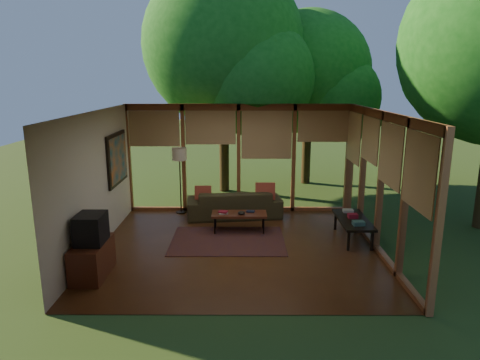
{
  "coord_description": "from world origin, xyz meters",
  "views": [
    {
      "loc": [
        0.07,
        -8.0,
        3.3
      ],
      "look_at": [
        0.04,
        0.7,
        1.23
      ],
      "focal_mm": 32.0,
      "sensor_mm": 36.0,
      "label": 1
    }
  ],
  "objects_px": {
    "sofa": "(234,203)",
    "media_cabinet": "(92,259)",
    "side_console": "(353,221)",
    "television": "(91,229)",
    "floor_lamp": "(179,158)",
    "coffee_table": "(239,215)"
  },
  "relations": [
    {
      "from": "sofa",
      "to": "side_console",
      "type": "distance_m",
      "value": 2.94
    },
    {
      "from": "sofa",
      "to": "floor_lamp",
      "type": "relative_size",
      "value": 1.38
    },
    {
      "from": "media_cabinet",
      "to": "coffee_table",
      "type": "bearing_deg",
      "value": 41.2
    },
    {
      "from": "sofa",
      "to": "floor_lamp",
      "type": "bearing_deg",
      "value": -18.94
    },
    {
      "from": "media_cabinet",
      "to": "side_console",
      "type": "distance_m",
      "value": 5.16
    },
    {
      "from": "television",
      "to": "sofa",
      "type": "bearing_deg",
      "value": 54.19
    },
    {
      "from": "sofa",
      "to": "television",
      "type": "bearing_deg",
      "value": 47.42
    },
    {
      "from": "television",
      "to": "coffee_table",
      "type": "xyz_separation_m",
      "value": [
        2.47,
        2.18,
        -0.46
      ]
    },
    {
      "from": "sofa",
      "to": "media_cabinet",
      "type": "xyz_separation_m",
      "value": [
        -2.36,
        -3.25,
        -0.03
      ]
    },
    {
      "from": "floor_lamp",
      "to": "side_console",
      "type": "distance_m",
      "value": 4.37
    },
    {
      "from": "floor_lamp",
      "to": "side_console",
      "type": "bearing_deg",
      "value": -25.34
    },
    {
      "from": "television",
      "to": "media_cabinet",
      "type": "bearing_deg",
      "value": 180.0
    },
    {
      "from": "television",
      "to": "coffee_table",
      "type": "height_order",
      "value": "television"
    },
    {
      "from": "coffee_table",
      "to": "side_console",
      "type": "height_order",
      "value": "side_console"
    },
    {
      "from": "media_cabinet",
      "to": "television",
      "type": "xyz_separation_m",
      "value": [
        0.02,
        0.0,
        0.55
      ]
    },
    {
      "from": "television",
      "to": "floor_lamp",
      "type": "xyz_separation_m",
      "value": [
        1.0,
        3.54,
        0.56
      ]
    },
    {
      "from": "sofa",
      "to": "media_cabinet",
      "type": "relative_size",
      "value": 2.27
    },
    {
      "from": "floor_lamp",
      "to": "coffee_table",
      "type": "height_order",
      "value": "floor_lamp"
    },
    {
      "from": "floor_lamp",
      "to": "coffee_table",
      "type": "distance_m",
      "value": 2.24
    },
    {
      "from": "coffee_table",
      "to": "sofa",
      "type": "bearing_deg",
      "value": 96.88
    },
    {
      "from": "media_cabinet",
      "to": "television",
      "type": "height_order",
      "value": "television"
    },
    {
      "from": "sofa",
      "to": "media_cabinet",
      "type": "distance_m",
      "value": 4.02
    }
  ]
}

